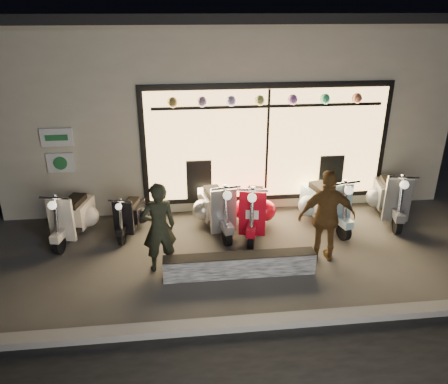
{
  "coord_description": "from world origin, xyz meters",
  "views": [
    {
      "loc": [
        -1.16,
        -7.03,
        4.35
      ],
      "look_at": [
        -0.3,
        0.6,
        1.05
      ],
      "focal_mm": 35.0,
      "sensor_mm": 36.0,
      "label": 1
    }
  ],
  "objects_px": {
    "graffiti_barrier": "(240,265)",
    "scooter_red": "(254,208)",
    "scooter_silver": "(215,206)",
    "man": "(159,227)",
    "woman": "(327,217)"
  },
  "relations": [
    {
      "from": "graffiti_barrier",
      "to": "scooter_red",
      "type": "distance_m",
      "value": 1.8
    },
    {
      "from": "graffiti_barrier",
      "to": "scooter_silver",
      "type": "distance_m",
      "value": 1.91
    },
    {
      "from": "scooter_silver",
      "to": "man",
      "type": "xyz_separation_m",
      "value": [
        -1.12,
        -1.51,
        0.36
      ]
    },
    {
      "from": "man",
      "to": "scooter_silver",
      "type": "bearing_deg",
      "value": -140.67
    },
    {
      "from": "scooter_red",
      "to": "woman",
      "type": "relative_size",
      "value": 0.93
    },
    {
      "from": "man",
      "to": "woman",
      "type": "relative_size",
      "value": 0.94
    },
    {
      "from": "graffiti_barrier",
      "to": "woman",
      "type": "xyz_separation_m",
      "value": [
        1.62,
        0.33,
        0.67
      ]
    },
    {
      "from": "woman",
      "to": "graffiti_barrier",
      "type": "bearing_deg",
      "value": 15.55
    },
    {
      "from": "scooter_red",
      "to": "woman",
      "type": "bearing_deg",
      "value": -38.06
    },
    {
      "from": "scooter_red",
      "to": "man",
      "type": "height_order",
      "value": "man"
    },
    {
      "from": "graffiti_barrier",
      "to": "scooter_red",
      "type": "relative_size",
      "value": 1.62
    },
    {
      "from": "scooter_red",
      "to": "woman",
      "type": "height_order",
      "value": "woman"
    },
    {
      "from": "man",
      "to": "graffiti_barrier",
      "type": "bearing_deg",
      "value": 150.82
    },
    {
      "from": "scooter_silver",
      "to": "scooter_red",
      "type": "distance_m",
      "value": 0.82
    },
    {
      "from": "graffiti_barrier",
      "to": "woman",
      "type": "height_order",
      "value": "woman"
    }
  ]
}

